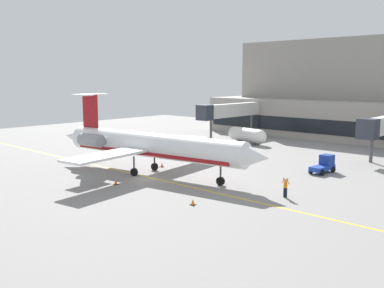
# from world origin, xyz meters

# --- Properties ---
(ground) EXTENTS (120.00, 120.00, 0.11)m
(ground) POSITION_xyz_m (-0.00, 0.00, -0.05)
(ground) COLOR gray
(terminal_building) EXTENTS (55.33, 16.48, 18.53)m
(terminal_building) POSITION_xyz_m (-0.30, 48.90, 7.16)
(terminal_building) COLOR gray
(terminal_building) RESTS_ON ground
(jet_bridge_west) EXTENTS (2.40, 16.47, 6.61)m
(jet_bridge_west) POSITION_xyz_m (-12.85, 31.07, 5.20)
(jet_bridge_west) COLOR silver
(jet_bridge_west) RESTS_ON ground
(regional_jet) EXTENTS (30.17, 22.69, 9.17)m
(regional_jet) POSITION_xyz_m (-1.59, 1.73, 3.43)
(regional_jet) COLOR white
(regional_jet) RESTS_ON ground
(baggage_tug) EXTENTS (1.94, 3.73, 2.07)m
(baggage_tug) POSITION_xyz_m (13.22, 16.38, 0.94)
(baggage_tug) COLOR #19389E
(baggage_tug) RESTS_ON ground
(fuel_tank) EXTENTS (8.30, 3.32, 2.66)m
(fuel_tank) POSITION_xyz_m (-7.24, 29.18, 1.48)
(fuel_tank) COLOR white
(fuel_tank) RESTS_ON ground
(marshaller) EXTENTS (0.83, 0.34, 1.94)m
(marshaller) POSITION_xyz_m (15.58, 3.60, 0.98)
(marshaller) COLOR #191E33
(marshaller) RESTS_ON ground
(safety_cone_alpha) EXTENTS (0.47, 0.47, 0.55)m
(safety_cone_alpha) POSITION_xyz_m (-3.36, 5.45, 0.25)
(safety_cone_alpha) COLOR orange
(safety_cone_alpha) RESTS_ON ground
(safety_cone_bravo) EXTENTS (0.47, 0.47, 0.55)m
(safety_cone_bravo) POSITION_xyz_m (10.85, -4.16, 0.25)
(safety_cone_bravo) COLOR orange
(safety_cone_bravo) RESTS_ON ground
(safety_cone_charlie) EXTENTS (0.47, 0.47, 0.55)m
(safety_cone_charlie) POSITION_xyz_m (-0.26, -4.19, 0.25)
(safety_cone_charlie) COLOR orange
(safety_cone_charlie) RESTS_ON ground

